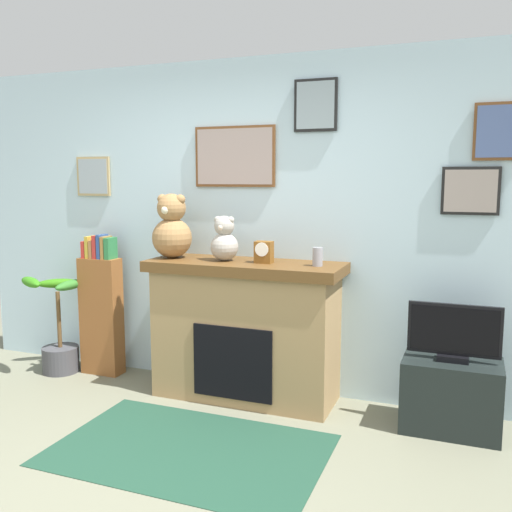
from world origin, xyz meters
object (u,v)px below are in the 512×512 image
object	(u,v)px
fireplace	(245,329)
teddy_bear_cream	(172,229)
potted_plant	(59,337)
tv_stand	(451,395)
television	(454,334)
mantel_clock	(264,252)
bookshelf	(101,310)
teddy_bear_tan	(224,241)
candle_jar	(318,257)

from	to	relation	value
fireplace	teddy_bear_cream	xyz separation A→B (m)	(-0.61, -0.02, 0.75)
fireplace	potted_plant	distance (m)	1.74
potted_plant	tv_stand	size ratio (longest dim) A/B	1.36
television	mantel_clock	world-z (taller)	mantel_clock
bookshelf	mantel_clock	size ratio (longest dim) A/B	7.51
fireplace	teddy_bear_tan	world-z (taller)	teddy_bear_tan
bookshelf	teddy_bear_tan	size ratio (longest dim) A/B	3.55
tv_stand	teddy_bear_cream	distance (m)	2.36
candle_jar	mantel_clock	xyz separation A→B (m)	(-0.41, -0.00, 0.01)
bookshelf	teddy_bear_tan	xyz separation A→B (m)	(1.20, -0.07, 0.66)
tv_stand	teddy_bear_cream	world-z (taller)	teddy_bear_cream
bookshelf	potted_plant	size ratio (longest dim) A/B	1.40
fireplace	mantel_clock	xyz separation A→B (m)	(0.16, -0.02, 0.61)
candle_jar	teddy_bear_cream	xyz separation A→B (m)	(-1.18, -0.00, 0.16)
television	candle_jar	bearing A→B (deg)	178.28
potted_plant	teddy_bear_tan	distance (m)	1.81
bookshelf	teddy_bear_cream	bearing A→B (deg)	-5.64
teddy_bear_tan	tv_stand	bearing A→B (deg)	-0.90
tv_stand	mantel_clock	world-z (taller)	mantel_clock
teddy_bear_cream	television	bearing A→B (deg)	-0.74
potted_plant	mantel_clock	size ratio (longest dim) A/B	5.35
television	mantel_clock	size ratio (longest dim) A/B	3.67
tv_stand	teddy_bear_tan	bearing A→B (deg)	179.10
candle_jar	fireplace	bearing A→B (deg)	178.20
potted_plant	teddy_bear_cream	xyz separation A→B (m)	(1.12, 0.05, 0.98)
bookshelf	tv_stand	size ratio (longest dim) A/B	1.91
fireplace	teddy_bear_tan	bearing A→B (deg)	-173.64
tv_stand	teddy_bear_cream	size ratio (longest dim) A/B	1.26
television	teddy_bear_cream	size ratio (longest dim) A/B	1.18
bookshelf	potted_plant	xyz separation A→B (m)	(-0.37, -0.12, -0.25)
teddy_bear_cream	potted_plant	bearing A→B (deg)	-177.68
teddy_bear_tan	potted_plant	bearing A→B (deg)	-178.34
candle_jar	teddy_bear_cream	world-z (taller)	teddy_bear_cream
candle_jar	teddy_bear_cream	size ratio (longest dim) A/B	0.27
tv_stand	television	world-z (taller)	television
mantel_clock	teddy_bear_tan	size ratio (longest dim) A/B	0.47
tv_stand	mantel_clock	bearing A→B (deg)	178.93
tv_stand	fireplace	bearing A→B (deg)	178.31
tv_stand	candle_jar	size ratio (longest dim) A/B	4.73
potted_plant	mantel_clock	distance (m)	2.06
bookshelf	potted_plant	bearing A→B (deg)	-162.01
bookshelf	fireplace	bearing A→B (deg)	-2.34
teddy_bear_cream	tv_stand	bearing A→B (deg)	-0.71
candle_jar	mantel_clock	size ratio (longest dim) A/B	0.83
fireplace	television	distance (m)	1.51
mantel_clock	potted_plant	bearing A→B (deg)	-178.65
fireplace	teddy_bear_cream	bearing A→B (deg)	-178.28
bookshelf	candle_jar	size ratio (longest dim) A/B	9.04
television	teddy_bear_tan	distance (m)	1.75
bookshelf	teddy_bear_cream	world-z (taller)	teddy_bear_cream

